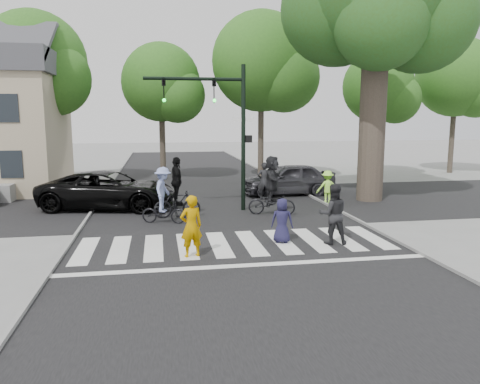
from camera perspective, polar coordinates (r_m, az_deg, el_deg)
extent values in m
plane|color=gray|center=(13.69, 0.11, -7.42)|extent=(120.00, 120.00, 0.00)
cube|color=black|center=(18.48, -2.60, -3.04)|extent=(10.00, 70.00, 0.01)
cube|color=black|center=(21.40, -3.63, -1.36)|extent=(70.00, 10.00, 0.01)
cube|color=gray|center=(18.53, -18.31, -3.32)|extent=(0.10, 70.00, 0.10)
cube|color=gray|center=(19.74, 12.10, -2.31)|extent=(0.10, 70.00, 0.10)
cube|color=silver|center=(14.62, -18.39, -6.78)|extent=(0.55, 3.00, 0.01)
cube|color=silver|center=(14.50, -14.45, -6.73)|extent=(0.55, 3.00, 0.01)
cube|color=silver|center=(14.45, -10.47, -6.64)|extent=(0.55, 3.00, 0.01)
cube|color=silver|center=(14.47, -6.49, -6.52)|extent=(0.55, 3.00, 0.01)
cube|color=silver|center=(14.56, -2.53, -6.37)|extent=(0.55, 3.00, 0.01)
cube|color=silver|center=(14.72, 1.35, -6.20)|extent=(0.55, 3.00, 0.01)
cube|color=silver|center=(14.94, 5.14, -6.00)|extent=(0.55, 3.00, 0.01)
cube|color=silver|center=(15.22, 8.79, -5.78)|extent=(0.55, 3.00, 0.01)
cube|color=silver|center=(15.57, 12.30, -5.55)|extent=(0.55, 3.00, 0.01)
cube|color=silver|center=(15.97, 15.64, -5.31)|extent=(0.55, 3.00, 0.01)
cube|color=silver|center=(12.56, 1.08, -8.92)|extent=(10.00, 0.30, 0.01)
cylinder|color=black|center=(19.45, 0.41, 6.49)|extent=(0.18, 0.18, 6.00)
cylinder|color=black|center=(19.23, -5.63, 13.57)|extent=(4.00, 0.14, 0.14)
imported|color=black|center=(19.28, -3.18, 12.25)|extent=(0.16, 0.20, 1.00)
sphere|color=#19E533|center=(19.14, -3.13, 11.07)|extent=(0.14, 0.14, 0.14)
imported|color=black|center=(19.15, -9.27, 12.17)|extent=(0.16, 0.20, 1.00)
sphere|color=#19E533|center=(19.01, -9.23, 10.99)|extent=(0.14, 0.14, 0.14)
cube|color=black|center=(19.49, 1.05, 6.49)|extent=(0.28, 0.18, 0.30)
cube|color=#FF660C|center=(19.52, 1.36, 6.50)|extent=(0.02, 0.14, 0.20)
cube|color=white|center=(19.43, 0.41, 8.85)|extent=(0.90, 0.04, 0.18)
cylinder|color=brown|center=(22.65, 15.82, 7.79)|extent=(1.20, 1.20, 7.00)
cylinder|color=brown|center=(22.74, 17.09, 15.32)|extent=(1.29, 1.74, 2.93)
sphere|color=#2C5018|center=(23.36, 21.24, 19.16)|extent=(4.80, 4.80, 4.80)
sphere|color=#2C5018|center=(23.48, 11.76, 21.00)|extent=(5.20, 5.20, 5.20)
sphere|color=#2C5018|center=(21.52, 16.78, 19.21)|extent=(4.00, 4.00, 4.00)
cylinder|color=brown|center=(29.40, -23.32, 7.08)|extent=(0.36, 0.36, 6.44)
sphere|color=#2F631F|center=(29.54, -23.79, 14.22)|extent=(5.80, 5.80, 5.80)
sphere|color=#2F631F|center=(28.37, -21.76, 12.71)|extent=(4.06, 4.06, 4.06)
cylinder|color=brown|center=(29.74, -9.45, 6.90)|extent=(0.36, 0.36, 5.60)
sphere|color=#2F631F|center=(29.79, -9.61, 13.06)|extent=(4.80, 4.80, 4.80)
sphere|color=#2F631F|center=(29.05, -7.63, 11.63)|extent=(3.36, 3.36, 3.36)
cylinder|color=brown|center=(29.11, 2.56, 8.07)|extent=(0.36, 0.36, 6.72)
sphere|color=#2F631F|center=(29.29, 2.62, 15.60)|extent=(6.00, 6.00, 6.00)
sphere|color=#2F631F|center=(28.61, 5.42, 13.79)|extent=(4.20, 4.20, 4.20)
cylinder|color=brown|center=(32.55, 16.22, 6.72)|extent=(0.36, 0.36, 5.46)
sphere|color=#2F631F|center=(32.58, 16.47, 12.21)|extent=(4.60, 4.60, 4.60)
sphere|color=#2F631F|center=(32.35, 18.44, 10.76)|extent=(3.22, 3.22, 3.22)
cylinder|color=brown|center=(36.08, 24.48, 7.03)|extent=(0.36, 0.36, 6.16)
sphere|color=#2F631F|center=(36.17, 24.86, 12.60)|extent=(5.40, 5.40, 5.40)
sphere|color=#2F631F|center=(36.07, 26.94, 11.07)|extent=(3.78, 3.78, 3.78)
cube|color=black|center=(24.47, -26.10, 3.05)|extent=(1.00, 0.06, 1.30)
cube|color=black|center=(24.37, -26.53, 9.14)|extent=(1.00, 0.06, 1.30)
imported|color=#BA8300|center=(13.16, -5.96, -4.17)|extent=(0.73, 0.57, 1.76)
imported|color=#1D1B3B|center=(14.65, 5.15, -3.49)|extent=(0.79, 0.64, 1.41)
imported|color=black|center=(14.69, 11.27, -2.66)|extent=(1.01, 0.84, 1.88)
imported|color=black|center=(17.51, -9.28, -2.40)|extent=(1.75, 1.05, 0.87)
imported|color=#8392CB|center=(17.37, -9.35, 0.29)|extent=(0.91, 1.21, 1.66)
imported|color=black|center=(18.39, -7.66, -1.45)|extent=(1.85, 0.63, 1.09)
imported|color=black|center=(18.25, -7.72, 1.29)|extent=(0.53, 1.13, 1.89)
imported|color=black|center=(18.81, 3.89, -1.31)|extent=(1.99, 1.16, 0.99)
imported|color=black|center=(18.66, 3.92, 1.53)|extent=(1.03, 1.84, 1.89)
imported|color=black|center=(20.77, -15.64, 0.24)|extent=(6.24, 3.82, 1.61)
imported|color=#36353B|center=(23.71, 5.92, 1.58)|extent=(4.76, 2.09, 1.60)
imported|color=#ADFF4C|center=(21.47, 10.60, 0.57)|extent=(1.02, 0.63, 1.52)
imported|color=black|center=(22.21, 2.95, 1.35)|extent=(0.65, 0.43, 1.78)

